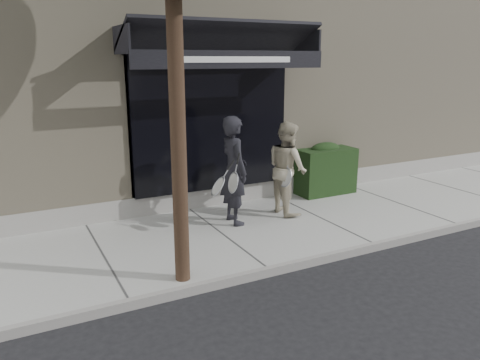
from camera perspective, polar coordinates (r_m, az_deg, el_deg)
ground at (r=9.09m, az=9.33°, el=-5.06°), size 80.00×80.00×0.00m
sidewalk at (r=9.07m, az=9.34°, el=-4.70°), size 20.00×3.00×0.12m
curb at (r=7.96m, az=16.04°, el=-7.79°), size 20.00×0.10×0.14m
building_facade at (r=12.87m, az=-3.74°, el=13.27°), size 14.30×8.04×5.64m
hedge at (r=10.50m, az=10.26°, el=1.32°), size 1.30×0.70×1.14m
pedestrian_front at (r=8.31m, az=-0.74°, el=1.16°), size 0.82×0.86×1.95m
pedestrian_back at (r=8.95m, az=5.78°, el=1.46°), size 0.71×0.89×1.77m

